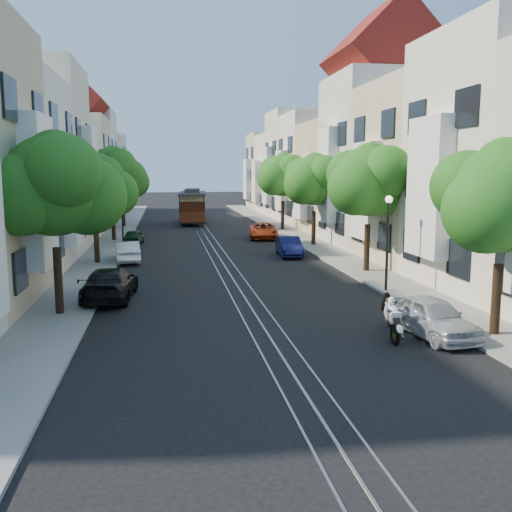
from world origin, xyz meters
name	(u,v)px	position (x,y,z in m)	size (l,w,h in m)	color
ground	(205,235)	(0.00, 28.00, 0.00)	(200.00, 200.00, 0.00)	black
sidewalk_east	(290,233)	(7.25, 28.00, 0.06)	(2.50, 80.00, 0.12)	gray
sidewalk_west	(117,236)	(-7.25, 28.00, 0.06)	(2.50, 80.00, 0.12)	gray
rail_left	(199,235)	(-0.55, 28.00, 0.01)	(0.06, 80.00, 0.02)	gray
rail_slot	(205,235)	(0.00, 28.00, 0.01)	(0.06, 80.00, 0.02)	gray
rail_right	(212,235)	(0.55, 28.00, 0.01)	(0.06, 80.00, 0.02)	gray
lane_line	(205,235)	(0.00, 28.00, 0.00)	(0.08, 80.00, 0.01)	tan
townhouses_east	(344,173)	(11.87, 27.91, 5.18)	(7.75, 72.00, 12.00)	beige
townhouses_west	(54,174)	(-11.87, 27.91, 5.08)	(7.75, 72.00, 11.76)	silver
tree_e_a	(505,201)	(7.26, -3.02, 4.40)	(4.72, 3.87, 6.27)	black
tree_e_b	(370,183)	(7.26, 8.98, 4.73)	(4.93, 4.08, 6.68)	black
tree_e_c	(315,181)	(7.26, 19.98, 4.60)	(4.84, 3.99, 6.52)	black
tree_e_d	(284,176)	(7.26, 30.98, 4.87)	(5.01, 4.16, 6.85)	black
tree_w_a	(55,188)	(-7.14, 1.98, 4.73)	(4.93, 4.08, 6.68)	black
tree_w_b	(95,188)	(-7.14, 13.98, 4.40)	(4.72, 3.87, 6.27)	black
tree_w_c	(112,174)	(-7.14, 24.98, 5.07)	(5.13, 4.28, 7.09)	black
tree_w_d	(123,179)	(-7.14, 35.98, 4.60)	(4.84, 3.99, 6.52)	black
lamp_east	(388,229)	(6.30, 4.00, 2.85)	(0.32, 0.32, 4.16)	black
lamp_west	(122,206)	(-6.30, 22.00, 2.85)	(0.32, 0.32, 4.16)	black
sportbike_rider	(392,316)	(3.76, -2.82, 0.80)	(0.57, 1.74, 1.48)	black
cable_car	(193,205)	(-0.50, 39.13, 1.91)	(3.20, 8.56, 3.23)	black
parked_car_e_near	(432,317)	(5.22, -2.64, 0.65)	(1.53, 3.81, 1.30)	#AFB4BB
parked_car_e_mid	(289,247)	(4.40, 15.35, 0.62)	(1.31, 3.76, 1.24)	#0D1243
parked_car_e_far	(264,231)	(4.40, 24.86, 0.63)	(2.10, 4.56, 1.27)	maroon
parked_car_w_near	(110,284)	(-5.60, 4.47, 0.68)	(1.90, 4.67, 1.36)	black
parked_car_w_mid	(127,252)	(-5.52, 14.54, 0.62)	(1.31, 3.76, 1.24)	white
parked_car_w_far	(134,237)	(-5.60, 22.85, 0.55)	(1.30, 3.22, 1.10)	#153420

